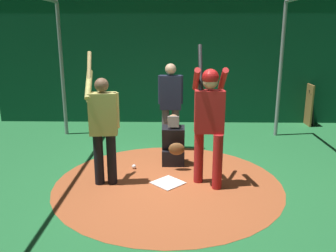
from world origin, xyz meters
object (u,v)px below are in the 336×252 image
home_plate (168,183)px  bat_rack (309,106)px  visitor (103,124)px  umpire (171,102)px  batter (209,116)px  catcher (173,145)px  baseball_0 (134,166)px

home_plate → bat_rack: 5.20m
visitor → bat_rack: visitor is taller
umpire → bat_rack: bearing=120.7°
visitor → bat_rack: size_ratio=1.95×
batter → catcher: bearing=-148.3°
baseball_0 → bat_rack: bearing=127.4°
umpire → visitor: (1.69, -1.01, -0.01)m
umpire → catcher: bearing=4.4°
home_plate → batter: bearing=87.4°
umpire → baseball_0: (1.08, -0.63, -0.94)m
batter → home_plate: bearing=-92.6°
batter → bat_rack: size_ratio=2.05×
batter → bat_rack: bearing=142.5°
batter → umpire: batter is taller
baseball_0 → home_plate: bearing=45.2°
catcher → baseball_0: 0.80m
visitor → batter: bearing=83.5°
home_plate → baseball_0: size_ratio=5.68×
catcher → umpire: size_ratio=0.54×
batter → visitor: 1.61m
home_plate → batter: batter is taller
catcher → baseball_0: (0.23, -0.69, -0.32)m
umpire → visitor: bearing=-30.7°
bat_rack → baseball_0: size_ratio=14.20×
batter → umpire: (-1.71, -0.60, -0.13)m
umpire → bat_rack: 4.13m
bat_rack → catcher: bearing=-49.6°
catcher → umpire: (-0.85, -0.07, 0.62)m
catcher → umpire: umpire is taller
home_plate → bat_rack: bearing=136.9°
visitor → baseball_0: visitor is taller
visitor → baseball_0: 1.18m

